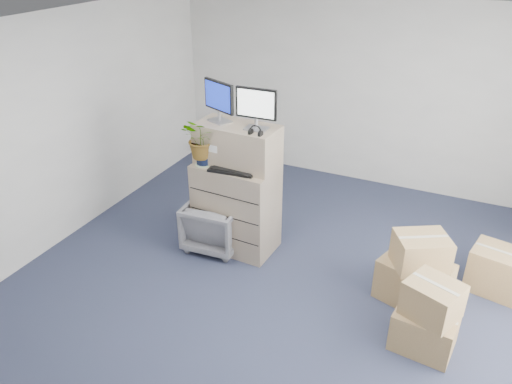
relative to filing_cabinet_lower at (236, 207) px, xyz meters
The scene contains 16 objects.
ground 1.41m from the filing_cabinet_lower, 47.05° to the right, with size 7.00×7.00×0.00m, color #22283E.
wall_back 2.84m from the filing_cabinet_lower, 71.08° to the left, with size 6.00×0.02×2.80m, color silver.
filing_cabinet_lower is the anchor object (origin of this frame).
filing_cabinet_upper 0.81m from the filing_cabinet_lower, 87.15° to the left, with size 0.97×0.48×0.48m, color tan.
monitor_left 1.34m from the filing_cabinet_lower, 163.07° to the left, with size 0.46×0.27×0.48m.
monitor_right 1.34m from the filing_cabinet_lower, ahead, with size 0.48×0.19×0.47m.
headphones 1.14m from the filing_cabinet_lower, 22.21° to the right, with size 0.15×0.15×0.02m, color black.
keyboard 0.60m from the filing_cabinet_lower, 74.77° to the right, with size 0.54×0.23×0.03m, color black.
mouse 0.65m from the filing_cabinet_lower, 15.02° to the right, with size 0.10×0.07×0.04m, color silver.
water_bottle 0.69m from the filing_cabinet_lower, 19.66° to the left, with size 0.07×0.07×0.25m, color #9CA0A5.
phone_dock 0.62m from the filing_cabinet_lower, 110.70° to the left, with size 0.07×0.06×0.16m.
external_drive 0.70m from the filing_cabinet_lower, 23.39° to the left, with size 0.23×0.17×0.07m, color black.
tissue_box 0.77m from the filing_cabinet_lower, 17.57° to the left, with size 0.23×0.12×0.09m, color #3E8BD5.
potted_plant 0.91m from the filing_cabinet_lower, 158.01° to the right, with size 0.57×0.60×0.47m.
office_chair 0.35m from the filing_cabinet_lower, 152.79° to the right, with size 0.68×0.63×0.69m, color #56555A.
cardboard_boxes 2.53m from the filing_cabinet_lower, ahead, with size 1.67×1.80×0.84m.
Camera 1 is at (1.61, -3.79, 3.59)m, focal length 35.00 mm.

